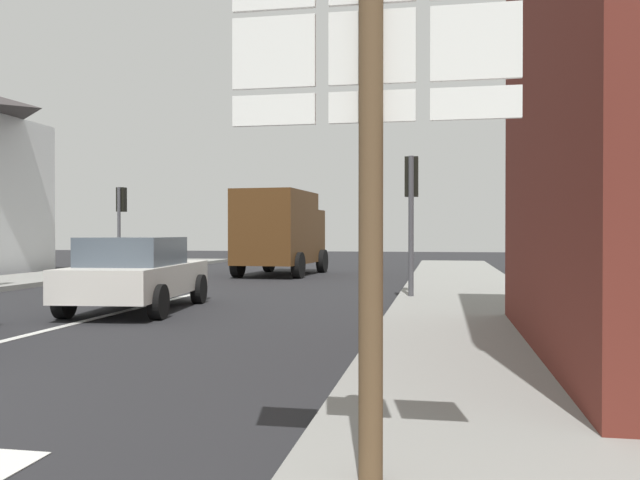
{
  "coord_description": "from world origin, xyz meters",
  "views": [
    {
      "loc": [
        6.16,
        -4.06,
        1.56
      ],
      "look_at": [
        3.08,
        12.55,
        1.37
      ],
      "focal_mm": 36.69,
      "sensor_mm": 36.0,
      "label": 1
    }
  ],
  "objects_px": {
    "delivery_truck": "(281,230)",
    "route_sign_post": "(371,154)",
    "traffic_light_far_left": "(121,210)",
    "sedan_far": "(137,273)",
    "traffic_light_near_right": "(411,194)"
  },
  "relations": [
    {
      "from": "delivery_truck",
      "to": "route_sign_post",
      "type": "bearing_deg",
      "value": -74.58
    },
    {
      "from": "traffic_light_far_left",
      "to": "route_sign_post",
      "type": "bearing_deg",
      "value": -58.95
    },
    {
      "from": "sedan_far",
      "to": "delivery_truck",
      "type": "height_order",
      "value": "delivery_truck"
    },
    {
      "from": "sedan_far",
      "to": "traffic_light_far_left",
      "type": "xyz_separation_m",
      "value": [
        -5.69,
        10.3,
        1.64
      ]
    },
    {
      "from": "delivery_truck",
      "to": "route_sign_post",
      "type": "relative_size",
      "value": 1.6
    },
    {
      "from": "route_sign_post",
      "to": "traffic_light_near_right",
      "type": "height_order",
      "value": "traffic_light_near_right"
    },
    {
      "from": "sedan_far",
      "to": "traffic_light_near_right",
      "type": "distance_m",
      "value": 6.21
    },
    {
      "from": "route_sign_post",
      "to": "traffic_light_near_right",
      "type": "bearing_deg",
      "value": 91.36
    },
    {
      "from": "route_sign_post",
      "to": "traffic_light_near_right",
      "type": "distance_m",
      "value": 11.17
    },
    {
      "from": "traffic_light_far_left",
      "to": "traffic_light_near_right",
      "type": "height_order",
      "value": "traffic_light_near_right"
    },
    {
      "from": "sedan_far",
      "to": "route_sign_post",
      "type": "relative_size",
      "value": 1.36
    },
    {
      "from": "sedan_far",
      "to": "traffic_light_near_right",
      "type": "bearing_deg",
      "value": 27.21
    },
    {
      "from": "sedan_far",
      "to": "traffic_light_near_right",
      "type": "relative_size",
      "value": 1.33
    },
    {
      "from": "sedan_far",
      "to": "delivery_truck",
      "type": "distance_m",
      "value": 11.18
    },
    {
      "from": "delivery_truck",
      "to": "sedan_far",
      "type": "bearing_deg",
      "value": -90.94
    }
  ]
}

